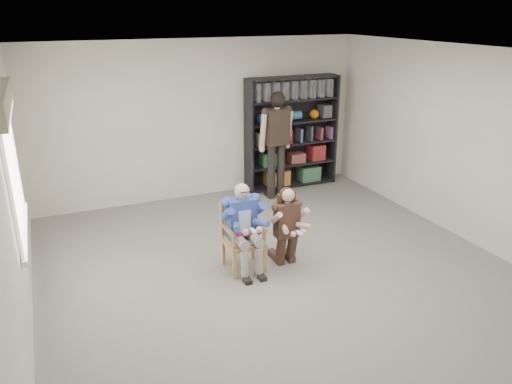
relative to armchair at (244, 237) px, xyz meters
name	(u,v)px	position (x,y,z in m)	size (l,w,h in m)	color
room_shell	(292,178)	(0.39, -0.57, 0.94)	(6.00, 7.00, 2.80)	beige
floor	(289,282)	(0.39, -0.57, -0.46)	(6.00, 7.00, 0.01)	slate
window_left	(14,166)	(-2.56, 0.43, 1.17)	(0.16, 2.00, 1.75)	white
armchair	(244,237)	(0.00, 0.00, 0.00)	(0.54, 0.52, 0.92)	#A56E2F
seated_man	(244,227)	(0.00, 0.00, 0.14)	(0.52, 0.72, 1.20)	#263495
kneeling_woman	(288,227)	(0.58, -0.12, 0.09)	(0.46, 0.74, 1.10)	#38211C
bookshelf	(292,133)	(2.09, 2.71, 0.59)	(1.80, 0.38, 2.10)	black
standing_man	(276,146)	(1.56, 2.26, 0.50)	(0.59, 0.33, 1.91)	black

